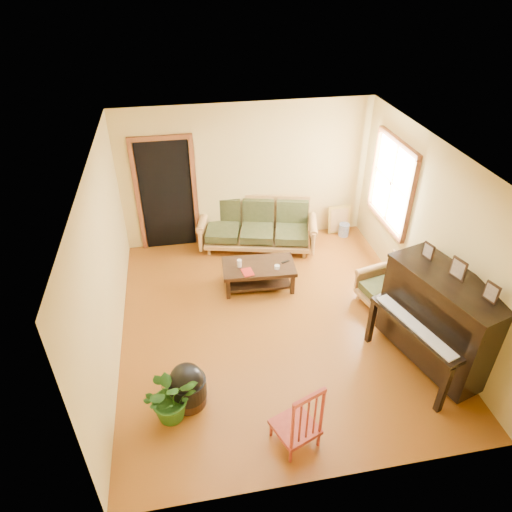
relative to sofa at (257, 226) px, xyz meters
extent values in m
plane|color=#66330D|center=(-0.13, -2.10, -0.45)|extent=(5.00, 5.00, 0.00)
cube|color=black|center=(-1.58, 0.38, 0.57)|extent=(1.08, 0.16, 2.05)
cube|color=white|center=(2.08, -0.80, 1.05)|extent=(0.12, 1.36, 1.46)
cube|color=#AA783E|center=(0.00, 0.00, 0.00)|extent=(2.25, 1.37, 0.90)
cube|color=black|center=(-0.20, -1.19, -0.24)|extent=(1.20, 0.71, 0.42)
cube|color=#AA783E|center=(1.63, -2.03, -0.06)|extent=(0.91, 0.93, 0.78)
cube|color=black|center=(1.79, -3.22, 0.24)|extent=(1.32, 1.75, 1.38)
cylinder|color=black|center=(-1.48, -3.33, -0.23)|extent=(0.55, 0.55, 0.44)
cube|color=maroon|center=(-0.33, -4.09, 0.03)|extent=(0.60, 0.62, 0.96)
cube|color=#B4973C|center=(1.67, 0.24, -0.16)|extent=(0.44, 0.10, 0.59)
cylinder|color=#35539F|center=(1.74, 0.11, -0.33)|extent=(0.22, 0.22, 0.25)
imported|color=#245518|center=(-1.68, -3.50, -0.10)|extent=(0.70, 0.63, 0.70)
imported|color=maroon|center=(-0.49, -1.38, -0.02)|extent=(0.20, 0.25, 0.02)
cylinder|color=silver|center=(-0.51, -1.17, 0.04)|extent=(0.10, 0.10, 0.13)
cylinder|color=white|center=(0.07, -1.33, 0.00)|extent=(0.10, 0.10, 0.06)
cube|color=black|center=(0.25, -1.17, -0.02)|extent=(0.14, 0.08, 0.01)
camera|label=1|loc=(-1.33, -7.11, 4.22)|focal=32.00mm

